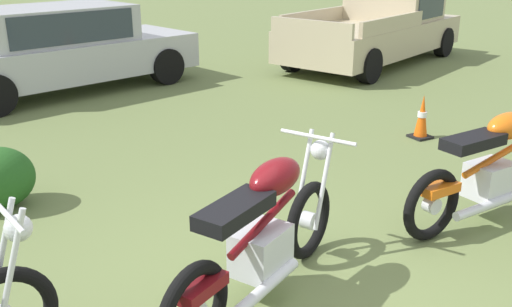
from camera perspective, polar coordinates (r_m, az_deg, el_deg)
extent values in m
cylinder|color=silver|center=(3.67, -24.09, -9.63)|extent=(0.27, 0.08, 0.73)
cylinder|color=silver|center=(3.52, -23.25, -10.85)|extent=(0.27, 0.08, 0.73)
cylinder|color=silver|center=(3.46, -23.80, -5.34)|extent=(0.14, 0.64, 0.03)
sphere|color=silver|center=(3.52, -22.60, -6.87)|extent=(0.18, 0.18, 0.16)
torus|color=black|center=(4.57, 5.26, -6.64)|extent=(0.60, 0.37, 0.63)
cylinder|color=silver|center=(4.57, 5.26, -6.64)|extent=(0.17, 0.15, 0.14)
cylinder|color=silver|center=(4.52, 4.75, -2.32)|extent=(0.26, 0.16, 0.74)
cylinder|color=silver|center=(4.45, 6.79, -2.79)|extent=(0.26, 0.16, 0.74)
cube|color=silver|center=(4.01, 0.49, -9.59)|extent=(0.49, 0.45, 0.32)
cylinder|color=maroon|center=(3.94, 0.74, -6.88)|extent=(0.73, 0.41, 0.22)
ellipsoid|color=maroon|center=(3.94, 1.94, -2.34)|extent=(0.58, 0.47, 0.24)
cube|color=black|center=(3.59, -2.09, -5.66)|extent=(0.64, 0.49, 0.10)
cube|color=maroon|center=(3.50, -5.68, -13.04)|extent=(0.40, 0.32, 0.08)
cylinder|color=silver|center=(4.40, 6.15, 1.61)|extent=(0.32, 0.58, 0.03)
sphere|color=silver|center=(4.49, 6.45, 0.36)|extent=(0.22, 0.22, 0.16)
cylinder|color=silver|center=(3.85, 0.72, -13.40)|extent=(0.75, 0.44, 0.08)
torus|color=black|center=(5.03, 17.09, -4.92)|extent=(0.64, 0.12, 0.63)
cylinder|color=silver|center=(5.03, 17.09, -4.92)|extent=(0.15, 0.11, 0.14)
cube|color=silver|center=(5.56, 22.19, -2.42)|extent=(0.42, 0.32, 0.32)
cylinder|color=orange|center=(5.52, 22.64, -0.43)|extent=(0.79, 0.10, 0.22)
ellipsoid|color=orange|center=(5.56, 23.92, 2.55)|extent=(0.53, 0.29, 0.24)
cube|color=black|center=(5.19, 20.84, 1.13)|extent=(0.61, 0.27, 0.10)
cube|color=orange|center=(5.02, 17.70, -3.30)|extent=(0.37, 0.20, 0.08)
cylinder|color=silver|center=(5.36, 21.99, -4.84)|extent=(0.80, 0.12, 0.08)
cube|color=#B2B5BA|center=(10.41, -18.52, 8.95)|extent=(4.74, 2.76, 0.60)
cube|color=#B2B5BA|center=(10.26, -19.64, 11.98)|extent=(2.76, 2.10, 0.60)
cube|color=#2D3842|center=(10.26, -19.65, 12.09)|extent=(2.41, 2.05, 0.48)
cylinder|color=black|center=(11.85, -13.46, 9.54)|extent=(0.67, 0.37, 0.64)
cylinder|color=black|center=(10.52, -8.90, 8.57)|extent=(0.67, 0.37, 0.64)
cube|color=#BCAD8C|center=(12.51, 11.64, 11.27)|extent=(5.19, 3.46, 0.60)
cube|color=#BCAD8C|center=(13.20, 13.62, 14.28)|extent=(2.06, 2.13, 0.64)
cube|color=#2D3842|center=(13.19, 13.62, 14.37)|extent=(1.80, 2.05, 0.52)
cube|color=#BCAD8C|center=(12.10, 5.98, 13.38)|extent=(2.29, 0.96, 0.28)
cube|color=#BCAD8C|center=(11.26, 13.48, 12.47)|extent=(2.29, 0.96, 0.28)
cube|color=#BCAD8C|center=(10.41, 5.48, 12.34)|extent=(0.70, 1.63, 0.28)
cylinder|color=black|center=(14.45, 11.83, 11.46)|extent=(0.68, 0.44, 0.64)
cylinder|color=black|center=(13.77, 18.19, 10.49)|extent=(0.68, 0.44, 0.64)
cylinder|color=black|center=(11.53, 3.67, 9.76)|extent=(0.68, 0.44, 0.64)
cylinder|color=black|center=(10.65, 11.20, 8.57)|extent=(0.68, 0.44, 0.64)
cone|color=#EA590F|center=(7.70, 16.21, 3.56)|extent=(0.18, 0.18, 0.58)
cube|color=black|center=(7.77, 16.02, 1.63)|extent=(0.25, 0.25, 0.03)
cylinder|color=white|center=(7.69, 16.23, 3.77)|extent=(0.12, 0.12, 0.07)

